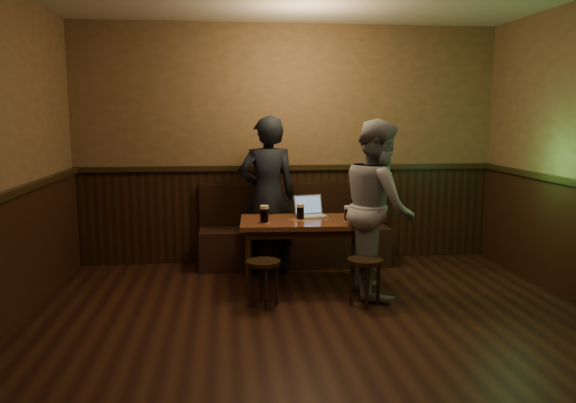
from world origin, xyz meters
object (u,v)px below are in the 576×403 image
Objects in this scene: stool_left at (263,270)px; stool_right at (365,268)px; laptop at (310,211)px; person_suit at (268,196)px; pint_left at (264,214)px; pint_mid at (300,212)px; person_grey at (378,207)px; pint_right at (348,213)px; bench at (294,239)px; pub_table at (304,229)px.

stool_right reaches higher than stool_left.
person_suit reaches higher than laptop.
stool_left is at bearing -95.38° from pint_left.
pint_mid is at bearing 54.82° from stool_left.
laptop reaches higher than pint_left.
stool_right is 0.66m from person_grey.
pint_mid reaches higher than pint_right.
bench is 0.94m from pint_mid.
pint_right is 0.09× the size of person_suit.
bench is at bearing 84.38° from laptop.
laptop reaches higher than pint_right.
pint_left reaches higher than stool_left.
laptop is at bearing 53.87° from person_grey.
bench reaches higher than pint_left.
person_grey is at bearing 13.70° from stool_left.
laptop is at bearing 139.19° from pint_right.
bench reaches higher than laptop.
laptop is (0.55, 0.76, 0.41)m from stool_left.
bench is 5.00× the size of stool_right.
pub_table is at bearing 125.79° from stool_right.
pub_table is at bearing -90.00° from bench.
pint_right is at bearing -65.58° from bench.
bench is 0.72m from person_suit.
stool_right is at bearing -53.11° from pint_mid.
person_suit is (0.08, 0.63, 0.09)m from pint_left.
laptop is 0.78m from person_grey.
person_suit reaches higher than person_grey.
stool_left is 0.25× the size of person_suit.
person_grey reaches higher than pint_right.
pint_mid is at bearing 164.42° from pint_right.
laptop is at bearing 54.34° from stool_left.
stool_left is at bearing -125.18° from pint_mid.
pint_left is (-0.89, 0.55, 0.43)m from stool_right.
pint_mid is 0.21m from laptop.
pint_right is at bearing 94.72° from stool_right.
pint_mid is 0.45× the size of laptop.
pint_mid is (0.42, 0.60, 0.43)m from stool_left.
pint_right is (0.43, -0.11, 0.17)m from pub_table.
person_suit reaches higher than stool_right.
pint_mid is (-0.04, 0.02, 0.17)m from pub_table.
stool_right is at bearing -78.75° from laptop.
pub_table is 0.78m from stool_left.
person_grey reaches higher than pub_table.
pint_mid is at bearing 126.89° from stool_right.
stool_left is at bearing 106.58° from person_grey.
bench is 1.26× the size of person_suit.
stool_left is 0.94m from stool_right.
laptop is at bearing 138.38° from person_suit.
bench is at bearing 71.97° from stool_left.
laptop is (0.50, 0.30, -0.03)m from pint_left.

